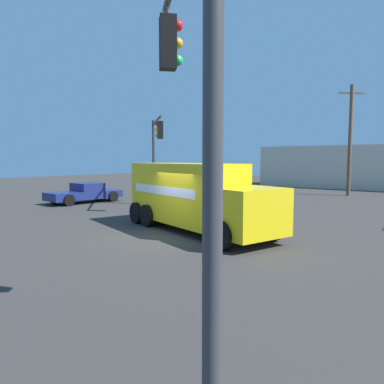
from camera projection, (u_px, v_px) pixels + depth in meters
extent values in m
plane|color=#33302D|center=(167.00, 237.00, 14.23)|extent=(100.00, 100.00, 0.00)
cube|color=yellow|center=(186.00, 192.00, 15.88)|extent=(6.24, 4.02, 2.52)
cube|color=yellow|center=(249.00, 212.00, 12.67)|extent=(2.53, 2.86, 1.70)
cube|color=black|center=(268.00, 205.00, 11.95)|extent=(0.68, 1.95, 0.88)
cube|color=#B2B2B7|center=(155.00, 216.00, 18.28)|extent=(0.88, 2.26, 0.21)
cube|color=white|center=(207.00, 188.00, 16.57)|extent=(4.64, 1.46, 0.36)
cube|color=white|center=(162.00, 190.00, 15.18)|extent=(4.64, 1.46, 0.36)
cylinder|color=black|center=(272.00, 227.00, 13.49)|extent=(1.04, 0.57, 1.00)
cylinder|color=black|center=(221.00, 236.00, 12.07)|extent=(1.04, 0.57, 1.00)
cylinder|color=black|center=(192.00, 211.00, 17.75)|extent=(1.04, 0.57, 1.00)
cylinder|color=black|center=(147.00, 216.00, 16.32)|extent=(1.04, 0.57, 1.00)
cylinder|color=black|center=(180.00, 209.00, 18.60)|extent=(1.04, 0.57, 1.00)
cylinder|color=black|center=(137.00, 213.00, 17.18)|extent=(1.04, 0.57, 1.00)
cylinder|color=#38383D|center=(213.00, 157.00, 3.43)|extent=(0.20, 0.20, 6.16)
cylinder|color=#38383D|center=(168.00, 9.00, 6.56)|extent=(0.03, 0.03, 0.25)
cube|color=black|center=(168.00, 43.00, 6.62)|extent=(0.42, 0.42, 0.95)
sphere|color=red|center=(177.00, 26.00, 6.62)|extent=(0.20, 0.20, 0.20)
sphere|color=#EFA314|center=(178.00, 43.00, 6.65)|extent=(0.20, 0.20, 0.20)
sphere|color=#19CC4C|center=(178.00, 61.00, 6.68)|extent=(0.20, 0.20, 0.20)
cylinder|color=#38383D|center=(154.00, 163.00, 24.02)|extent=(0.20, 0.20, 5.62)
cylinder|color=#38383D|center=(157.00, 120.00, 21.55)|extent=(3.51, 3.13, 0.12)
cylinder|color=#38383D|center=(160.00, 119.00, 19.66)|extent=(0.03, 0.03, 0.25)
cube|color=black|center=(160.00, 130.00, 19.71)|extent=(0.42, 0.42, 0.95)
sphere|color=red|center=(157.00, 124.00, 19.65)|extent=(0.20, 0.20, 0.20)
sphere|color=#EFA314|center=(157.00, 130.00, 19.68)|extent=(0.20, 0.20, 0.20)
sphere|color=#19CC4C|center=(157.00, 136.00, 19.71)|extent=(0.20, 0.20, 0.20)
cube|color=navy|center=(107.00, 193.00, 26.72)|extent=(2.08, 1.67, 0.50)
cube|color=navy|center=(87.00, 191.00, 25.52)|extent=(2.10, 1.87, 1.10)
cube|color=black|center=(87.00, 187.00, 25.49)|extent=(1.92, 1.59, 0.48)
cube|color=navy|center=(63.00, 196.00, 24.19)|extent=(2.13, 2.17, 0.55)
cylinder|color=black|center=(98.00, 194.00, 27.31)|extent=(0.31, 0.78, 0.76)
cylinder|color=black|center=(113.00, 196.00, 25.95)|extent=(0.31, 0.78, 0.76)
cylinder|color=black|center=(54.00, 198.00, 24.80)|extent=(0.31, 0.78, 0.76)
cylinder|color=black|center=(69.00, 200.00, 23.44)|extent=(0.31, 0.78, 0.76)
cylinder|color=brown|center=(350.00, 141.00, 29.78)|extent=(0.30, 0.30, 9.14)
cube|color=brown|center=(352.00, 93.00, 29.43)|extent=(1.63, 1.65, 0.12)
cube|color=beige|center=(348.00, 167.00, 38.58)|extent=(17.65, 6.00, 4.46)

